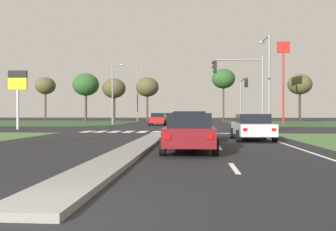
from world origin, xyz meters
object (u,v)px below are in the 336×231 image
car_navy_third (189,126)px  traffic_signal_near_right (245,81)px  treeline_third (114,89)px  pedestrian_at_median (173,116)px  fastfood_pole_sign (283,64)px  car_silver_fourth (252,127)px  street_lamp_third (113,91)px  car_maroon_second (189,132)px  car_red_near (158,119)px  treeline_fifth (223,79)px  treeline_sixth (300,85)px  street_lamp_fourth (138,92)px  car_grey_fifth (168,117)px  street_lamp_second (268,77)px  traffic_signal_far_right (243,93)px  treeline_second (86,85)px  fuel_price_totem (18,86)px  treeline_fourth (147,87)px  treeline_near (45,86)px

car_navy_third → traffic_signal_near_right: bearing=64.9°
treeline_third → traffic_signal_near_right: bearing=-63.8°
pedestrian_at_median → fastfood_pole_sign: bearing=-114.0°
car_silver_fourth → treeline_third: bearing=111.6°
car_silver_fourth → street_lamp_third: 31.78m
car_maroon_second → street_lamp_third: 36.51m
car_red_near → treeline_fifth: (9.93, 21.02, 7.03)m
car_maroon_second → treeline_sixth: bearing=69.9°
street_lamp_fourth → treeline_third: (-3.57, -5.17, 0.41)m
car_red_near → car_grey_fifth: bearing=-89.4°
car_maroon_second → street_lamp_third: bearing=107.2°
street_lamp_fourth → treeline_sixth: size_ratio=1.24×
car_silver_fourth → street_lamp_second: street_lamp_second is taller
street_lamp_fourth → treeline_fifth: bearing=-11.6°
traffic_signal_near_right → fastfood_pole_sign: (8.96, 25.45, 4.66)m
traffic_signal_far_right → treeline_third: bearing=127.3°
treeline_second → treeline_sixth: treeline_second is taller
car_silver_fourth → treeline_sixth: (14.87, 43.53, 5.71)m
car_maroon_second → fuel_price_totem: (-16.44, 19.21, 3.28)m
street_lamp_fourth → treeline_fourth: street_lamp_fourth is taller
treeline_third → car_silver_fourth: bearing=-68.4°
car_red_near → street_lamp_third: 7.79m
treeline_third → treeline_fifth: treeline_fifth is taller
street_lamp_fourth → treeline_near: (-17.02, -3.66, 1.07)m
traffic_signal_far_right → treeline_near: 43.16m
car_silver_fourth → traffic_signal_far_right: (1.95, 19.00, 2.96)m
fastfood_pole_sign → car_red_near: bearing=-157.3°
traffic_signal_far_right → treeline_second: (-24.52, 24.42, 2.93)m
street_lamp_third → treeline_fifth: (16.25, 18.54, 3.24)m
car_grey_fifth → treeline_third: (-9.77, -0.92, 5.22)m
pedestrian_at_median → car_silver_fourth: bearing=136.2°
treeline_third → car_grey_fifth: bearing=5.4°
street_lamp_second → treeline_third: (-20.78, 34.33, 1.48)m
car_navy_third → car_grey_fifth: car_navy_third is taller
treeline_sixth → treeline_near: bearing=176.4°
treeline_sixth → fuel_price_totem: bearing=-138.4°
car_navy_third → traffic_signal_far_right: size_ratio=0.82×
car_red_near → pedestrian_at_median: size_ratio=2.49×
car_silver_fourth → treeline_sixth: size_ratio=0.56×
street_lamp_fourth → treeline_third: street_lamp_fourth is taller
treeline_near → treeline_fifth: 33.36m
treeline_fifth → street_lamp_third: bearing=-131.2°
car_navy_third → traffic_signal_far_right: (5.44, 20.18, 2.90)m
car_red_near → traffic_signal_far_right: size_ratio=0.81×
street_lamp_fourth → traffic_signal_far_right: bearing=-62.5°
street_lamp_second → treeline_sixth: (11.88, 32.94, 1.91)m
treeline_fourth → treeline_fifth: (14.21, -1.42, 1.33)m
treeline_near → treeline_second: treeline_second is taller
treeline_sixth → treeline_third: bearing=177.6°
car_maroon_second → fuel_price_totem: fuel_price_totem is taller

